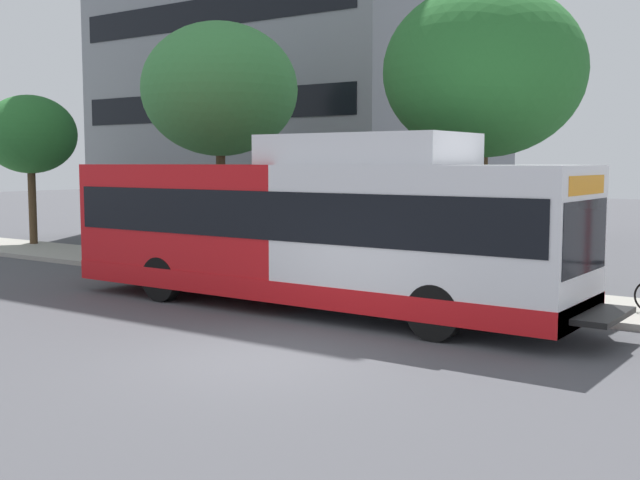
# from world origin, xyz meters

# --- Properties ---
(sidewalk_curb) EXTENTS (3.00, 56.00, 0.14)m
(sidewalk_curb) POSITION_xyz_m (7.00, 6.00, 0.07)
(sidewalk_curb) COLOR #A8A399
(sidewalk_curb) RESTS_ON ground
(transit_bus) EXTENTS (2.58, 12.25, 3.65)m
(transit_bus) POSITION_xyz_m (3.86, 1.87, 1.70)
(transit_bus) COLOR white
(transit_bus) RESTS_ON ground
(street_tree_near_stop) EXTENTS (4.76, 4.76, 7.12)m
(street_tree_near_stop) POSITION_xyz_m (8.20, -0.04, 5.22)
(street_tree_near_stop) COLOR #4C3823
(street_tree_near_stop) RESTS_ON sidewalk_curb
(street_tree_mid_block) EXTENTS (4.61, 4.61, 7.06)m
(street_tree_mid_block) POSITION_xyz_m (8.05, 8.23, 5.23)
(street_tree_mid_block) COLOR #4C3823
(street_tree_mid_block) RESTS_ON sidewalk_curb
(street_tree_far_block) EXTENTS (3.31, 3.31, 5.38)m
(street_tree_far_block) POSITION_xyz_m (7.86, 17.31, 4.09)
(street_tree_far_block) COLOR #4C3823
(street_tree_far_block) RESTS_ON sidewalk_curb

